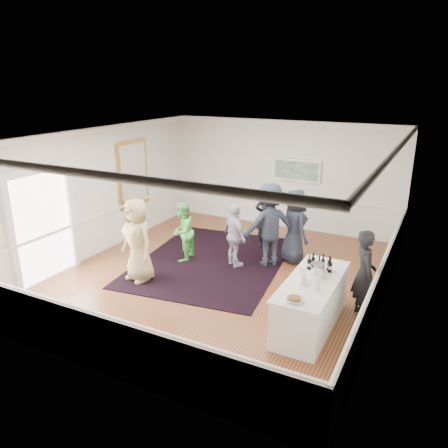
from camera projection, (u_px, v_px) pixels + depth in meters
The scene contains 23 objects.
floor at pixel (222, 275), 10.11m from camera, with size 8.00×8.00×0.00m, color #945630.
ceiling at pixel (221, 135), 9.09m from camera, with size 7.00×8.00×0.02m, color white.
wall_left at pixel (100, 191), 11.12m from camera, with size 0.02×8.00×3.20m, color white.
wall_right at pixel (389, 233), 8.08m from camera, with size 0.02×8.00×3.20m, color white.
wall_back at pixel (284, 175), 12.97m from camera, with size 7.00×0.02×3.20m, color white.
wall_front at pixel (92, 279), 6.23m from camera, with size 7.00×0.02×3.20m, color white.
wainscoting at pixel (222, 255), 9.95m from camera, with size 7.00×8.00×1.00m, color white, non-canonical shape.
mirror at pixel (133, 174), 12.13m from camera, with size 0.05×1.25×1.85m.
doorway at pixel (42, 218), 9.55m from camera, with size 0.10×1.78×2.56m.
landscape_painting at pixel (296, 170), 12.70m from camera, with size 1.44×0.06×0.66m.
area_rug at pixel (212, 261), 10.83m from camera, with size 3.35×4.39×0.02m, color black.
serving_table at pixel (311, 303), 7.90m from camera, with size 0.86×2.27×0.92m.
bartender at pixel (364, 274), 8.12m from camera, with size 0.63×0.41×1.73m, color black.
guest_tan at pixel (137, 240), 9.58m from camera, with size 0.92×0.60×1.89m, color tan.
guest_green at pixel (182, 232), 10.71m from camera, with size 0.73×0.57×1.50m, color #5BD053.
guest_lilac at pixel (235, 236), 10.35m from camera, with size 0.91×0.38×1.55m, color #BAB3C8.
guest_dark_a at pixel (270, 225), 10.36m from camera, with size 1.31×0.75×2.03m, color #212837.
guest_dark_b at pixel (266, 217), 11.53m from camera, with size 0.61×0.40×1.68m, color black.
guest_navy at pixel (295, 226), 10.59m from camera, with size 0.89×0.58×1.82m, color #212837.
wine_bottles at pixel (320, 262), 8.11m from camera, with size 0.46×0.21×0.31m.
juice_pitchers at pixel (308, 278), 7.55m from camera, with size 0.46×0.36×0.24m.
ice_bucket at pixel (318, 270), 7.87m from camera, with size 0.26×0.26×0.24m, color silver.
nut_bowl at pixel (295, 299), 7.00m from camera, with size 0.29×0.29×0.08m.
Camera 1 is at (4.27, -8.16, 4.32)m, focal length 35.00 mm.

